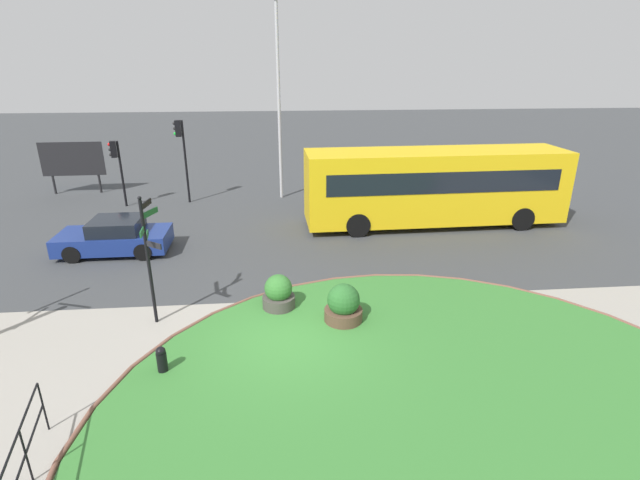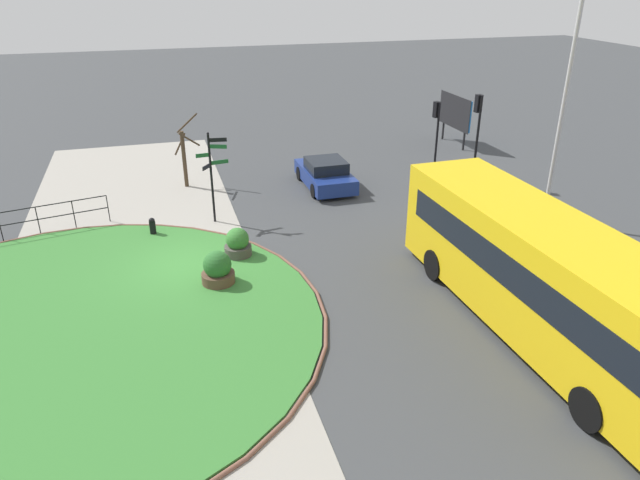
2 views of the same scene
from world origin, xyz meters
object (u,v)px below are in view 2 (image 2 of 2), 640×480
at_px(planter_near_signpost, 218,270).
at_px(signpost_directional, 212,170).
at_px(traffic_light_far, 478,120).
at_px(lamppost_tall, 566,91).
at_px(planter_kerbside, 238,245).
at_px(traffic_light_near, 437,119).
at_px(billboard_left, 455,112).
at_px(street_tree_bare, 185,154).
at_px(bus_yellow, 542,275).
at_px(car_near_lane, 325,174).
at_px(bollard_foreground, 153,227).

bearing_deg(planter_near_signpost, signpost_directional, 173.77).
xyz_separation_m(traffic_light_far, lamppost_tall, (4.86, 0.52, 2.14)).
xyz_separation_m(planter_near_signpost, planter_kerbside, (-1.77, 0.91, -0.03)).
xyz_separation_m(traffic_light_near, lamppost_tall, (7.91, 0.97, 2.76)).
bearing_deg(planter_near_signpost, billboard_left, 130.27).
bearing_deg(billboard_left, traffic_light_far, -21.60).
relative_size(lamppost_tall, street_tree_bare, 2.90).
bearing_deg(bus_yellow, planter_kerbside, -135.13).
relative_size(car_near_lane, street_tree_bare, 1.21).
distance_m(bollard_foreground, planter_near_signpost, 4.85).
xyz_separation_m(bus_yellow, traffic_light_near, (-14.49, 4.06, 0.62)).
height_order(bus_yellow, planter_near_signpost, bus_yellow).
xyz_separation_m(signpost_directional, bollard_foreground, (0.67, -2.45, -1.80)).
bearing_deg(signpost_directional, traffic_light_near, 110.38).
height_order(signpost_directional, car_near_lane, signpost_directional).
bearing_deg(traffic_light_near, car_near_lane, 91.71).
bearing_deg(billboard_left, signpost_directional, -63.50).
relative_size(lamppost_tall, billboard_left, 2.95).
xyz_separation_m(bollard_foreground, planter_kerbside, (2.70, 2.80, 0.12)).
xyz_separation_m(signpost_directional, lamppost_tall, (3.61, 12.53, 2.97)).
bearing_deg(planter_near_signpost, traffic_light_near, 127.89).
distance_m(lamppost_tall, planter_kerbside, 13.04).
height_order(planter_kerbside, street_tree_bare, street_tree_bare).
height_order(traffic_light_far, planter_near_signpost, traffic_light_far).
bearing_deg(street_tree_bare, planter_kerbside, 7.98).
height_order(lamppost_tall, street_tree_bare, lamppost_tall).
xyz_separation_m(traffic_light_far, planter_kerbside, (4.62, -11.66, -2.51)).
xyz_separation_m(signpost_directional, planter_near_signpost, (5.14, -0.56, -1.65)).
bearing_deg(signpost_directional, billboard_left, 117.56).
distance_m(bollard_foreground, lamppost_tall, 15.99).
height_order(bus_yellow, billboard_left, bus_yellow).
bearing_deg(billboard_left, street_tree_bare, -80.06).
bearing_deg(car_near_lane, bus_yellow, -170.94).
bearing_deg(traffic_light_near, planter_near_signpost, 115.41).
xyz_separation_m(car_near_lane, planter_kerbside, (6.10, -4.99, -0.12)).
bearing_deg(lamppost_tall, bollard_foreground, -101.11).
relative_size(traffic_light_near, planter_near_signpost, 2.76).
bearing_deg(signpost_directional, bus_yellow, 36.34).
height_order(bus_yellow, traffic_light_near, bus_yellow).
relative_size(bollard_foreground, billboard_left, 0.22).
bearing_deg(traffic_light_far, bollard_foreground, 93.45).
distance_m(bollard_foreground, billboard_left, 18.73).
height_order(bus_yellow, street_tree_bare, street_tree_bare).
distance_m(bus_yellow, planter_near_signpost, 9.60).
distance_m(bus_yellow, street_tree_bare, 16.91).
relative_size(bollard_foreground, planter_near_signpost, 0.62).
relative_size(traffic_light_near, street_tree_bare, 0.97).
bearing_deg(lamppost_tall, billboard_left, 170.70).
distance_m(signpost_directional, street_tree_bare, 4.65).
distance_m(traffic_light_far, planter_kerbside, 12.79).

